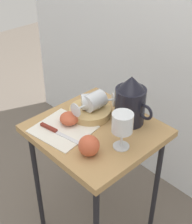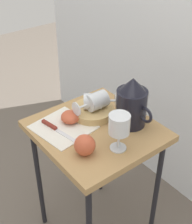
% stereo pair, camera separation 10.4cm
% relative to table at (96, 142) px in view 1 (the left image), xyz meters
% --- Properties ---
extents(curtain_drape, '(2.40, 0.03, 1.92)m').
position_rel_table_xyz_m(curtain_drape, '(0.00, 0.56, 0.36)').
color(curtain_drape, white).
rests_on(curtain_drape, ground_plane).
extents(table, '(0.49, 0.47, 0.67)m').
position_rel_table_xyz_m(table, '(0.00, 0.00, 0.00)').
color(table, '#AD8451').
rests_on(table, ground_plane).
extents(linen_napkin, '(0.25, 0.24, 0.00)m').
position_rel_table_xyz_m(linen_napkin, '(-0.09, -0.11, 0.08)').
color(linen_napkin, silver).
rests_on(linen_napkin, table).
extents(basket_tray, '(0.18, 0.18, 0.03)m').
position_rel_table_xyz_m(basket_tray, '(-0.09, 0.05, 0.09)').
color(basket_tray, tan).
rests_on(basket_tray, table).
extents(pitcher, '(0.18, 0.13, 0.21)m').
position_rel_table_xyz_m(pitcher, '(0.06, 0.13, 0.16)').
color(pitcher, black).
rests_on(pitcher, table).
extents(wine_glass_upright, '(0.08, 0.08, 0.15)m').
position_rel_table_xyz_m(wine_glass_upright, '(0.15, -0.01, 0.18)').
color(wine_glass_upright, silver).
rests_on(wine_glass_upright, table).
extents(wine_glass_tipped_near, '(0.08, 0.15, 0.08)m').
position_rel_table_xyz_m(wine_glass_tipped_near, '(-0.07, 0.06, 0.15)').
color(wine_glass_tipped_near, silver).
rests_on(wine_glass_tipped_near, basket_tray).
extents(wine_glass_tipped_far, '(0.13, 0.15, 0.07)m').
position_rel_table_xyz_m(wine_glass_tipped_far, '(-0.08, 0.05, 0.14)').
color(wine_glass_tipped_far, silver).
rests_on(wine_glass_tipped_far, basket_tray).
extents(apple_half_left, '(0.08, 0.08, 0.04)m').
position_rel_table_xyz_m(apple_half_left, '(-0.10, -0.06, 0.10)').
color(apple_half_left, '#C15133').
rests_on(apple_half_left, linen_napkin).
extents(apple_half_right, '(0.08, 0.08, 0.04)m').
position_rel_table_xyz_m(apple_half_right, '(-0.10, -0.06, 0.10)').
color(apple_half_right, '#C15133').
rests_on(apple_half_right, linen_napkin).
extents(apple_whole, '(0.08, 0.08, 0.08)m').
position_rel_table_xyz_m(apple_whole, '(0.10, -0.13, 0.11)').
color(apple_whole, '#C15133').
rests_on(apple_whole, table).
extents(knife, '(0.21, 0.05, 0.01)m').
position_rel_table_xyz_m(knife, '(-0.10, -0.14, 0.08)').
color(knife, silver).
rests_on(knife, linen_napkin).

